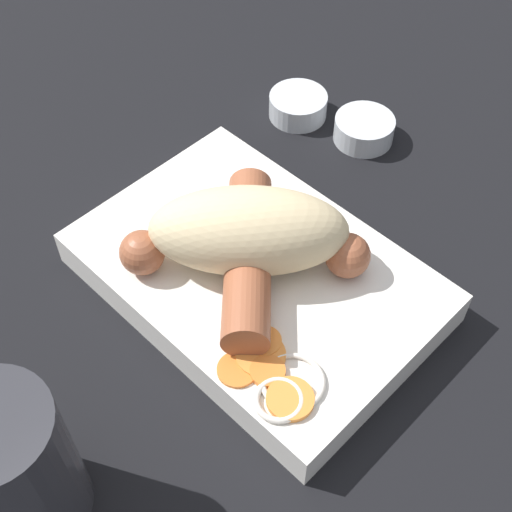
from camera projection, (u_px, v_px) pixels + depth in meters
ground_plane at (256, 289)px, 0.54m from camera, size 3.00×3.00×0.00m
food_tray at (256, 277)px, 0.53m from camera, size 0.26×0.17×0.03m
bread_roll at (248, 231)px, 0.50m from camera, size 0.15×0.14×0.06m
sausage at (245, 254)px, 0.50m from camera, size 0.14×0.13×0.03m
pickled_veggies at (276, 378)px, 0.46m from camera, size 0.08×0.06×0.00m
condiment_cup_near at (364, 130)px, 0.64m from camera, size 0.05×0.05×0.02m
condiment_cup_far at (298, 107)px, 0.66m from camera, size 0.05×0.05×0.02m
drink_glass at (13, 468)px, 0.40m from camera, size 0.07×0.07×0.11m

